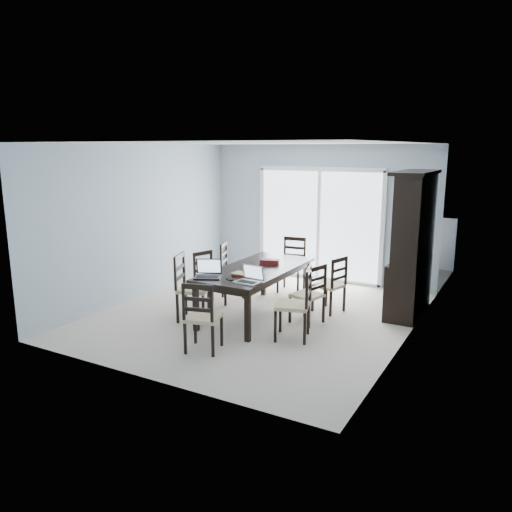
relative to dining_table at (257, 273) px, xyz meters
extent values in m
plane|color=beige|center=(0.00, 0.00, -0.67)|extent=(5.00, 5.00, 0.00)
plane|color=white|center=(0.00, 0.00, 1.93)|extent=(5.00, 5.00, 0.00)
cube|color=#98A9B6|center=(0.00, 2.50, 0.63)|extent=(4.50, 0.02, 2.60)
cube|color=#98A9B6|center=(-2.25, 0.00, 0.63)|extent=(0.02, 5.00, 2.60)
cube|color=#98A9B6|center=(2.25, 0.00, 0.63)|extent=(0.02, 5.00, 2.60)
cube|color=gray|center=(0.00, 3.50, -0.72)|extent=(4.50, 2.00, 0.10)
cube|color=#99999E|center=(0.00, 4.50, -0.12)|extent=(4.50, 0.06, 1.10)
cube|color=black|center=(0.00, 0.00, 0.06)|extent=(1.00, 2.20, 0.04)
cube|color=black|center=(0.00, 0.00, 0.00)|extent=(0.88, 2.08, 0.10)
cube|color=black|center=(-0.42, -1.00, -0.33)|extent=(0.07, 0.07, 0.69)
cube|color=black|center=(0.42, -1.00, -0.33)|extent=(0.07, 0.07, 0.69)
cube|color=black|center=(-0.42, 1.00, -0.33)|extent=(0.07, 0.07, 0.69)
cube|color=black|center=(0.42, 1.00, -0.33)|extent=(0.07, 0.07, 0.69)
cube|color=black|center=(2.01, 1.25, -0.25)|extent=(0.45, 1.30, 0.85)
cube|color=black|center=(2.04, 1.25, 0.83)|extent=(0.38, 1.30, 1.30)
cube|color=black|center=(2.01, 1.25, 1.50)|extent=(0.50, 1.38, 0.05)
cube|color=black|center=(1.84, 0.83, 0.83)|extent=(0.02, 0.36, 1.18)
cube|color=black|center=(1.84, 1.25, 0.83)|extent=(0.02, 0.36, 1.18)
cube|color=black|center=(1.84, 1.67, 0.83)|extent=(0.02, 0.36, 1.18)
cube|color=silver|center=(0.00, 2.48, 0.38)|extent=(2.40, 0.02, 2.10)
cube|color=white|center=(0.00, 2.46, 1.47)|extent=(2.52, 0.05, 0.08)
cube|color=white|center=(0.00, 2.46, 0.38)|extent=(0.06, 0.05, 2.10)
cube|color=white|center=(0.00, 2.46, -0.65)|extent=(2.52, 0.05, 0.05)
cube|color=black|center=(-0.97, -0.51, -0.45)|extent=(0.05, 0.05, 0.44)
cube|color=black|center=(-0.84, -0.88, -0.45)|extent=(0.05, 0.05, 0.44)
cube|color=black|center=(-0.60, -0.38, -0.45)|extent=(0.05, 0.05, 0.44)
cube|color=black|center=(-0.47, -0.75, -0.45)|extent=(0.05, 0.05, 0.44)
cube|color=#C9BE86|center=(-0.72, -0.63, -0.20)|extent=(0.55, 0.55, 0.05)
cube|color=black|center=(-1.00, 0.26, -0.48)|extent=(0.04, 0.04, 0.39)
cube|color=black|center=(-1.11, -0.06, -0.48)|extent=(0.04, 0.04, 0.39)
cube|color=black|center=(-0.67, 0.16, -0.48)|extent=(0.04, 0.04, 0.39)
cube|color=black|center=(-0.78, -0.17, -0.48)|extent=(0.04, 0.04, 0.39)
cube|color=#C9BE86|center=(-0.89, 0.05, -0.26)|extent=(0.48, 0.48, 0.05)
cube|color=black|center=(-1.08, 0.87, -0.47)|extent=(0.04, 0.04, 0.41)
cube|color=black|center=(-0.96, 0.52, -0.47)|extent=(0.04, 0.04, 0.41)
cube|color=black|center=(-0.73, 0.99, -0.47)|extent=(0.04, 0.04, 0.41)
cube|color=black|center=(-0.62, 0.64, -0.47)|extent=(0.04, 0.04, 0.41)
cube|color=#C9BE86|center=(-0.85, 0.76, -0.24)|extent=(0.51, 0.51, 0.05)
cube|color=black|center=(1.13, -0.74, -0.45)|extent=(0.04, 0.04, 0.44)
cube|color=black|center=(1.02, -0.36, -0.45)|extent=(0.04, 0.04, 0.44)
cube|color=black|center=(0.76, -0.85, -0.45)|extent=(0.04, 0.04, 0.44)
cube|color=black|center=(0.64, -0.47, -0.45)|extent=(0.04, 0.04, 0.44)
cube|color=#C9BE86|center=(0.89, -0.61, -0.21)|extent=(0.54, 0.54, 0.05)
cube|color=black|center=(0.94, -0.15, -0.47)|extent=(0.04, 0.04, 0.40)
cube|color=black|center=(1.03, 0.19, -0.47)|extent=(0.04, 0.04, 0.40)
cube|color=black|center=(0.60, -0.06, -0.47)|extent=(0.04, 0.04, 0.40)
cube|color=black|center=(0.69, 0.28, -0.47)|extent=(0.04, 0.04, 0.40)
cube|color=#C9BE86|center=(0.81, 0.06, -0.25)|extent=(0.47, 0.47, 0.05)
cube|color=black|center=(1.02, 0.49, -0.47)|extent=(0.04, 0.04, 0.40)
cube|color=black|center=(1.12, 0.83, -0.47)|extent=(0.04, 0.04, 0.40)
cube|color=black|center=(0.68, 0.59, -0.47)|extent=(0.04, 0.04, 0.40)
cube|color=black|center=(0.78, 0.93, -0.47)|extent=(0.04, 0.04, 0.40)
cube|color=#C9BE86|center=(0.90, 0.71, -0.25)|extent=(0.48, 0.48, 0.05)
cube|color=black|center=(-0.05, -1.74, -0.47)|extent=(0.04, 0.04, 0.41)
cube|color=black|center=(0.30, -1.64, -0.47)|extent=(0.04, 0.04, 0.41)
cube|color=black|center=(-0.15, -1.39, -0.47)|extent=(0.04, 0.04, 0.41)
cube|color=black|center=(0.20, -1.29, -0.47)|extent=(0.04, 0.04, 0.41)
cube|color=#C9BE86|center=(0.07, -1.52, -0.24)|extent=(0.49, 0.49, 0.05)
cube|color=black|center=(0.07, 1.66, -0.46)|extent=(0.04, 0.04, 0.43)
cube|color=black|center=(-0.31, 1.61, -0.46)|extent=(0.04, 0.04, 0.43)
cube|color=black|center=(0.12, 1.29, -0.46)|extent=(0.04, 0.04, 0.43)
cube|color=black|center=(-0.26, 1.24, -0.46)|extent=(0.04, 0.04, 0.43)
cube|color=#C9BE86|center=(-0.09, 1.45, -0.22)|extent=(0.47, 0.47, 0.05)
cube|color=black|center=(-0.31, -0.85, 0.09)|extent=(0.44, 0.39, 0.02)
cube|color=silver|center=(-0.31, -0.85, 0.21)|extent=(0.31, 0.18, 0.19)
cube|color=#B1B1B3|center=(0.31, -0.81, 0.09)|extent=(0.35, 0.26, 0.02)
cube|color=silver|center=(0.31, -0.81, 0.20)|extent=(0.29, 0.06, 0.18)
cube|color=#9A2E13|center=(0.02, -0.51, 0.09)|extent=(0.25, 0.21, 0.03)
cube|color=gold|center=(0.03, -0.51, 0.11)|extent=(0.25, 0.20, 0.01)
cube|color=black|center=(0.01, -0.79, 0.08)|extent=(0.13, 0.10, 0.01)
cube|color=#4B0F16|center=(0.05, 0.33, 0.11)|extent=(0.32, 0.22, 0.07)
cube|color=brown|center=(-0.46, 3.44, -0.26)|extent=(1.72, 1.54, 0.83)
cube|color=#969696|center=(-0.46, 3.44, 0.18)|extent=(1.77, 1.59, 0.06)
camera|label=1|loc=(3.57, -6.43, 1.87)|focal=35.00mm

